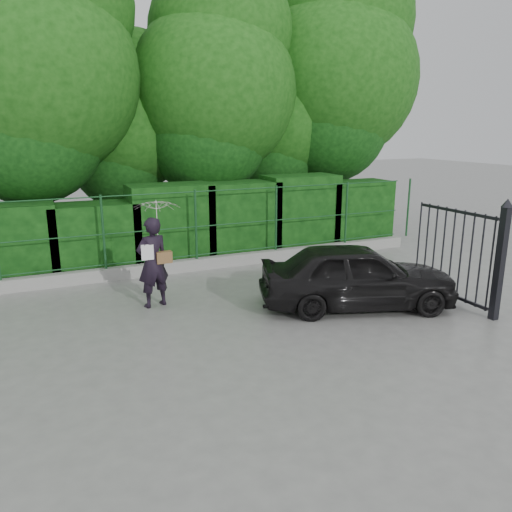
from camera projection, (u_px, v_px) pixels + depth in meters
name	position (u px, v px, depth m)	size (l,w,h in m)	color
ground	(253.00, 335.00, 8.96)	(80.00, 80.00, 0.00)	gray
kerb	(182.00, 266.00, 12.89)	(14.00, 0.25, 0.30)	#9E9E99
fence	(189.00, 225.00, 12.72)	(14.13, 0.06, 1.80)	#174721
hedge	(180.00, 226.00, 13.66)	(14.20, 1.20, 2.25)	black
trees	(183.00, 93.00, 15.08)	(17.10, 6.15, 8.08)	black
gate	(480.00, 255.00, 9.85)	(0.22, 2.33, 2.36)	black
woman	(155.00, 239.00, 10.15)	(1.00, 0.95, 2.22)	black
car	(357.00, 275.00, 10.23)	(1.60, 3.97, 1.35)	black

